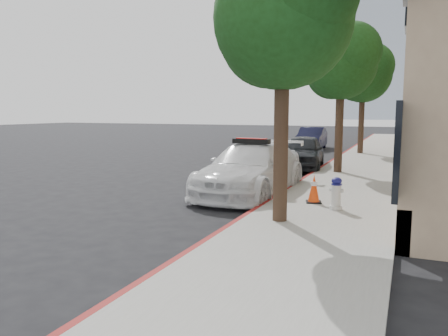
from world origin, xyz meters
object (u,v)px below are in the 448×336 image
parked_car_mid (302,152)px  traffic_cone (314,189)px  fire_hydrant (336,194)px  police_car (251,169)px  parked_car_far (312,138)px

parked_car_mid → traffic_cone: size_ratio=5.91×
traffic_cone → fire_hydrant: bearing=-42.1°
police_car → fire_hydrant: 3.27m
parked_car_mid → fire_hydrant: size_ratio=5.52×
traffic_cone → parked_car_far: bearing=101.9°
fire_hydrant → police_car: bearing=156.5°
police_car → parked_car_far: bearing=97.3°
parked_car_mid → police_car: bearing=-98.3°
parked_car_far → fire_hydrant: bearing=-79.5°
parked_car_mid → fire_hydrant: bearing=-79.0°
parked_car_mid → traffic_cone: bearing=-82.2°
traffic_cone → police_car: bearing=150.0°
police_car → traffic_cone: (2.10, -1.21, -0.25)m
parked_car_far → traffic_cone: 17.37m
fire_hydrant → parked_car_mid: bearing=118.0°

